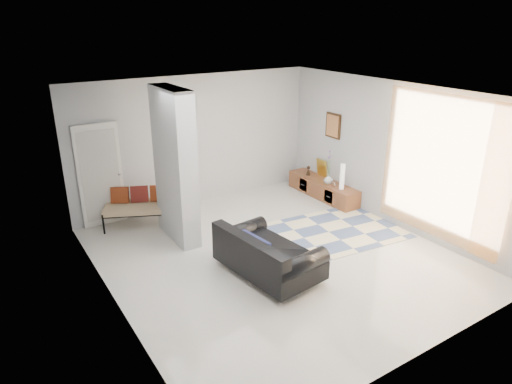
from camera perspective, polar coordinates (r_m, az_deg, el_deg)
floor at (r=8.04m, az=2.46°, el=-7.99°), size 6.00×6.00×0.00m
ceiling at (r=7.11m, az=2.82°, el=12.13°), size 6.00×6.00×0.00m
wall_back at (r=9.95m, az=-7.46°, el=6.34°), size 6.00×0.00×6.00m
wall_front at (r=5.51m, az=21.09°, el=-7.53°), size 6.00×0.00×6.00m
wall_left at (r=6.38m, az=-18.01°, el=-3.14°), size 0.00×6.00×6.00m
wall_right at (r=9.26m, az=16.71°, el=4.49°), size 0.00×6.00×6.00m
partition_column at (r=8.29m, az=-10.09°, el=3.17°), size 0.35×1.20×2.80m
hallway_door at (r=9.36m, az=-18.89°, el=1.97°), size 0.85×0.06×2.04m
curtain at (r=8.52m, az=22.16°, el=2.74°), size 0.00×2.55×2.55m
wall_art at (r=10.31m, az=9.63°, el=8.19°), size 0.04×0.45×0.55m
media_console at (r=10.60m, az=8.34°, el=0.44°), size 0.45×2.00×0.80m
loveseat at (r=7.33m, az=1.19°, el=-7.93°), size 1.21×1.84×0.76m
daybed at (r=9.31m, az=-13.64°, el=-1.52°), size 1.77×1.31×0.77m
area_rug at (r=8.96m, az=9.10°, el=-4.98°), size 2.93×2.12×0.01m
cylinder_lamp at (r=10.00m, az=10.73°, el=1.90°), size 0.10×0.10×0.56m
bronze_figurine at (r=10.81m, az=6.56°, el=2.67°), size 0.12×0.12×0.22m
vase at (r=10.31m, az=9.02°, el=1.60°), size 0.22×0.22×0.21m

